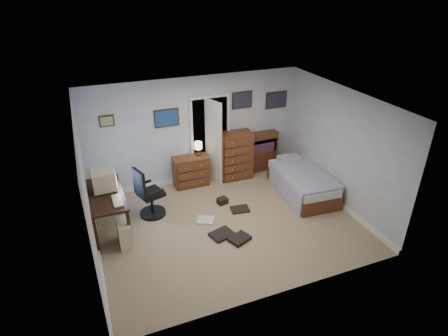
# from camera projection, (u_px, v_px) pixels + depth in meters

# --- Properties ---
(floor) EXTENTS (5.00, 4.00, 0.02)m
(floor) POSITION_uv_depth(u_px,v_px,m) (228.00, 224.00, 7.49)
(floor) COLOR tan
(floor) RESTS_ON ground
(computer_desk) EXTENTS (0.67, 1.43, 0.82)m
(computer_desk) POSITION_uv_depth(u_px,v_px,m) (101.00, 203.00, 6.99)
(computer_desk) COLOR black
(computer_desk) RESTS_ON floor
(crt_monitor) EXTENTS (0.43, 0.40, 0.39)m
(crt_monitor) POSITION_uv_depth(u_px,v_px,m) (104.00, 180.00, 6.97)
(crt_monitor) COLOR beige
(crt_monitor) RESTS_ON computer_desk
(keyboard) EXTENTS (0.17, 0.44, 0.03)m
(keyboard) POSITION_uv_depth(u_px,v_px,m) (117.00, 201.00, 6.70)
(keyboard) COLOR beige
(keyboard) RESTS_ON computer_desk
(pc_tower) EXTENTS (0.23, 0.46, 0.49)m
(pc_tower) POSITION_uv_depth(u_px,v_px,m) (124.00, 233.00, 6.81)
(pc_tower) COLOR beige
(pc_tower) RESTS_ON floor
(office_chair) EXTENTS (0.67, 0.67, 1.10)m
(office_chair) POSITION_uv_depth(u_px,v_px,m) (149.00, 198.00, 7.55)
(office_chair) COLOR black
(office_chair) RESTS_ON floor
(media_stack) EXTENTS (0.14, 0.14, 0.71)m
(media_stack) POSITION_uv_depth(u_px,v_px,m) (96.00, 182.00, 8.26)
(media_stack) COLOR maroon
(media_stack) RESTS_ON floor
(low_dresser) EXTENTS (0.81, 0.42, 0.71)m
(low_dresser) POSITION_uv_depth(u_px,v_px,m) (191.00, 171.00, 8.72)
(low_dresser) COLOR #582D1B
(low_dresser) RESTS_ON floor
(table_lamp) EXTENTS (0.18, 0.18, 0.35)m
(table_lamp) POSITION_uv_depth(u_px,v_px,m) (198.00, 146.00, 8.50)
(table_lamp) COLOR gold
(table_lamp) RESTS_ON low_dresser
(doorway) EXTENTS (0.96, 1.12, 2.05)m
(doorway) POSITION_uv_depth(u_px,v_px,m) (206.00, 134.00, 9.01)
(doorway) COLOR black
(doorway) RESTS_ON floor
(tall_dresser) EXTENTS (0.81, 0.50, 1.15)m
(tall_dresser) POSITION_uv_depth(u_px,v_px,m) (235.00, 155.00, 8.96)
(tall_dresser) COLOR #582D1B
(tall_dresser) RESTS_ON floor
(headboard_bookcase) EXTENTS (1.13, 0.34, 1.00)m
(headboard_bookcase) POSITION_uv_depth(u_px,v_px,m) (256.00, 151.00, 9.27)
(headboard_bookcase) COLOR #582D1B
(headboard_bookcase) RESTS_ON floor
(bed) EXTENTS (1.09, 1.88, 0.60)m
(bed) POSITION_uv_depth(u_px,v_px,m) (302.00, 182.00, 8.40)
(bed) COLOR #582D1B
(bed) RESTS_ON floor
(wall_posters) EXTENTS (4.38, 0.04, 0.60)m
(wall_posters) POSITION_uv_depth(u_px,v_px,m) (219.00, 107.00, 8.50)
(wall_posters) COLOR #331E11
(wall_posters) RESTS_ON floor
(floor_clutter) EXTENTS (1.23, 1.61, 0.13)m
(floor_clutter) POSITION_uv_depth(u_px,v_px,m) (227.00, 224.00, 7.42)
(floor_clutter) COLOR silver
(floor_clutter) RESTS_ON floor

